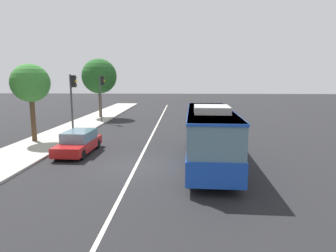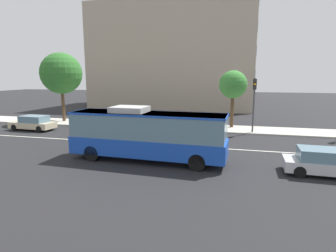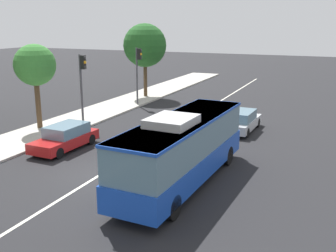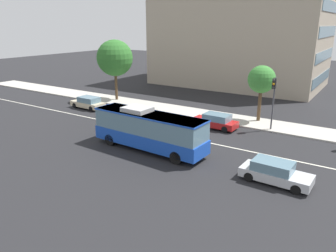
% 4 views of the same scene
% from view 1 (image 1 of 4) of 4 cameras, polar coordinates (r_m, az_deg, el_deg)
% --- Properties ---
extents(ground_plane, '(160.00, 160.00, 0.00)m').
position_cam_1_polar(ground_plane, '(16.34, -6.37, -7.98)').
color(ground_plane, black).
extents(sidewalk_kerb, '(80.00, 3.99, 0.14)m').
position_cam_1_polar(sidewalk_kerb, '(19.14, -30.39, -6.43)').
color(sidewalk_kerb, '#B2ADA3').
rests_on(sidewalk_kerb, ground_plane).
extents(lane_centre_line, '(76.00, 0.16, 0.01)m').
position_cam_1_polar(lane_centre_line, '(16.33, -6.37, -7.95)').
color(lane_centre_line, silver).
rests_on(lane_centre_line, ground_plane).
extents(transit_bus, '(10.10, 2.91, 3.46)m').
position_cam_1_polar(transit_bus, '(16.46, 8.26, -1.38)').
color(transit_bus, '#1947B7').
rests_on(transit_bus, ground_plane).
extents(sedan_red, '(4.55, 1.92, 1.46)m').
position_cam_1_polar(sedan_red, '(19.81, -17.27, -3.09)').
color(sedan_red, '#B21919').
rests_on(sedan_red, ground_plane).
extents(sedan_silver, '(4.56, 1.96, 1.46)m').
position_cam_1_polar(sedan_silver, '(26.81, 6.59, 0.43)').
color(sedan_silver, '#B7BABF').
rests_on(sedan_silver, ground_plane).
extents(traffic_light_near_corner, '(0.33, 0.62, 5.20)m').
position_cam_1_polar(traffic_light_near_corner, '(24.73, -18.35, 5.89)').
color(traffic_light_near_corner, '#47474C').
rests_on(traffic_light_near_corner, ground_plane).
extents(traffic_light_mid_block, '(0.32, 0.62, 5.20)m').
position_cam_1_polar(traffic_light_mid_block, '(32.47, -13.01, 6.84)').
color(traffic_light_mid_block, '#47474C').
rests_on(traffic_light_mid_block, ground_plane).
extents(street_tree_kerbside_centre, '(4.23, 4.23, 7.29)m').
position_cam_1_polar(street_tree_kerbside_centre, '(36.65, -13.48, 9.56)').
color(street_tree_kerbside_centre, '#4C3823').
rests_on(street_tree_kerbside_centre, ground_plane).
extents(street_tree_kerbside_right, '(2.83, 2.83, 5.96)m').
position_cam_1_polar(street_tree_kerbside_right, '(23.89, -25.62, 7.58)').
color(street_tree_kerbside_right, '#4C3823').
rests_on(street_tree_kerbside_right, ground_plane).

